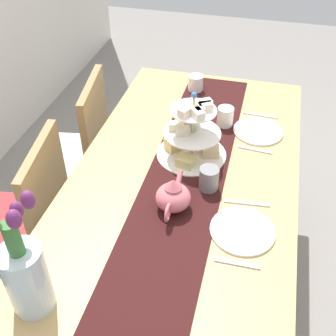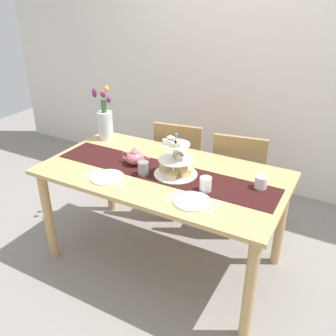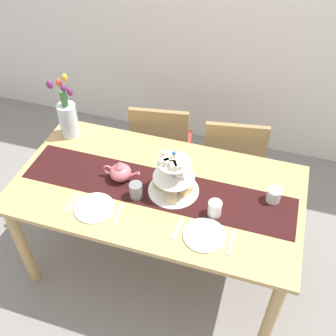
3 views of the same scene
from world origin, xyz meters
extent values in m
plane|color=gray|center=(0.00, 0.00, 0.00)|extent=(8.00, 8.00, 0.00)
cube|color=silver|center=(0.00, 1.55, 1.30)|extent=(6.00, 0.08, 2.60)
cube|color=tan|center=(0.00, 0.00, 0.76)|extent=(1.72, 0.91, 0.03)
cylinder|color=tan|center=(-0.79, -0.38, 0.37)|extent=(0.07, 0.07, 0.75)
cylinder|color=tan|center=(0.79, -0.38, 0.37)|extent=(0.07, 0.07, 0.75)
cylinder|color=tan|center=(-0.79, 0.38, 0.37)|extent=(0.07, 0.07, 0.75)
cylinder|color=tan|center=(0.79, 0.38, 0.37)|extent=(0.07, 0.07, 0.75)
cylinder|color=olive|center=(-0.06, 0.96, 0.21)|extent=(0.04, 0.04, 0.41)
cylinder|color=olive|center=(-0.41, 0.90, 0.21)|extent=(0.04, 0.04, 0.41)
cylinder|color=olive|center=(0.00, 0.60, 0.21)|extent=(0.04, 0.04, 0.41)
cylinder|color=olive|center=(-0.35, 0.55, 0.21)|extent=(0.04, 0.04, 0.41)
cube|color=red|center=(-0.21, 0.75, 0.43)|extent=(0.48, 0.48, 0.05)
cube|color=olive|center=(-0.18, 0.57, 0.69)|extent=(0.42, 0.10, 0.45)
cylinder|color=olive|center=(0.49, 0.96, 0.21)|extent=(0.04, 0.04, 0.41)
cylinder|color=olive|center=(0.13, 0.90, 0.21)|extent=(0.04, 0.04, 0.41)
cylinder|color=olive|center=(0.55, 0.61, 0.21)|extent=(0.04, 0.04, 0.41)
cylinder|color=olive|center=(0.19, 0.55, 0.21)|extent=(0.04, 0.04, 0.41)
cube|color=silver|center=(0.34, 0.75, 0.43)|extent=(0.48, 0.48, 0.05)
cube|color=olive|center=(0.37, 0.57, 0.69)|extent=(0.42, 0.11, 0.45)
cube|color=black|center=(0.00, -0.01, 0.78)|extent=(1.63, 0.32, 0.00)
cylinder|color=beige|center=(0.10, 0.00, 0.92)|extent=(0.01, 0.01, 0.28)
cylinder|color=white|center=(0.10, 0.00, 0.78)|extent=(0.30, 0.30, 0.01)
cylinder|color=white|center=(0.10, 0.00, 0.89)|extent=(0.24, 0.24, 0.01)
cylinder|color=white|center=(0.10, 0.00, 1.00)|extent=(0.19, 0.19, 0.01)
cube|color=#EFC175|center=(0.17, 0.00, 0.81)|extent=(0.09, 0.09, 0.05)
cube|color=#E3C076|center=(0.11, 0.09, 0.81)|extent=(0.08, 0.08, 0.05)
cube|color=#DBD187|center=(0.02, 0.01, 0.81)|extent=(0.08, 0.08, 0.04)
cube|color=beige|center=(0.12, -0.08, 0.81)|extent=(0.08, 0.08, 0.04)
cube|color=silver|center=(0.14, 0.00, 0.91)|extent=(0.06, 0.04, 0.03)
cube|color=#E9E5C7|center=(0.15, 0.03, 0.91)|extent=(0.06, 0.07, 0.03)
cube|color=#F3EABC|center=(0.11, 0.07, 0.91)|extent=(0.04, 0.06, 0.03)
cube|color=beige|center=(0.08, 0.04, 0.91)|extent=(0.06, 0.07, 0.03)
cube|color=#F3DDC3|center=(0.05, 0.02, 1.02)|extent=(0.07, 0.06, 0.03)
cube|color=silver|center=(0.05, -0.03, 1.02)|extent=(0.07, 0.06, 0.03)
cube|color=#F3E6CB|center=(0.08, -0.02, 1.02)|extent=(0.07, 0.06, 0.03)
cube|color=#EDE8C6|center=(0.11, -0.04, 1.02)|extent=(0.06, 0.07, 0.03)
cube|color=beige|center=(0.13, -0.04, 1.02)|extent=(0.06, 0.07, 0.03)
sphere|color=#3370B7|center=(0.10, 0.00, 1.07)|extent=(0.02, 0.02, 0.02)
ellipsoid|color=#D66B75|center=(-0.23, 0.00, 0.83)|extent=(0.13, 0.13, 0.10)
cone|color=#D66B75|center=(-0.23, 0.00, 0.90)|extent=(0.06, 0.06, 0.04)
cylinder|color=#D66B75|center=(-0.14, 0.00, 0.84)|extent=(0.07, 0.02, 0.06)
torus|color=#D66B75|center=(-0.31, 0.00, 0.83)|extent=(0.07, 0.01, 0.07)
cylinder|color=silver|center=(-0.72, 0.30, 0.89)|extent=(0.12, 0.12, 0.24)
cylinder|color=#3D7538|center=(-0.72, 0.30, 1.06)|extent=(0.04, 0.04, 0.12)
ellipsoid|color=#6B2860|center=(-0.67, 0.31, 1.12)|extent=(0.04, 0.04, 0.06)
ellipsoid|color=yellow|center=(-0.71, 0.34, 1.20)|extent=(0.04, 0.04, 0.06)
ellipsoid|color=#EF4C38|center=(-0.76, 0.34, 1.15)|extent=(0.04, 0.04, 0.06)
ellipsoid|color=#6B2860|center=(-0.81, 0.31, 1.15)|extent=(0.04, 0.04, 0.06)
ellipsoid|color=#6B2860|center=(-0.76, 0.25, 1.19)|extent=(0.04, 0.04, 0.06)
ellipsoid|color=#6B2860|center=(-0.68, 0.26, 1.18)|extent=(0.04, 0.04, 0.06)
cylinder|color=white|center=(0.67, 0.10, 0.82)|extent=(0.08, 0.08, 0.08)
cylinder|color=white|center=(-0.28, -0.26, 0.78)|extent=(0.23, 0.23, 0.01)
cube|color=silver|center=(-0.43, -0.26, 0.78)|extent=(0.02, 0.15, 0.01)
cube|color=silver|center=(-0.14, -0.26, 0.78)|extent=(0.03, 0.17, 0.01)
cylinder|color=white|center=(0.35, -0.26, 0.78)|extent=(0.23, 0.23, 0.01)
cube|color=silver|center=(0.21, -0.26, 0.78)|extent=(0.03, 0.15, 0.01)
cube|color=silver|center=(0.50, -0.26, 0.78)|extent=(0.02, 0.17, 0.01)
cylinder|color=slate|center=(-0.09, -0.11, 0.83)|extent=(0.08, 0.08, 0.09)
cylinder|color=white|center=(0.37, -0.10, 0.82)|extent=(0.08, 0.08, 0.09)
camera|label=1|loc=(-1.31, -0.26, 1.89)|focal=44.92mm
camera|label=2|loc=(1.12, -1.97, 1.94)|focal=38.80mm
camera|label=3|loc=(0.56, -1.55, 2.49)|focal=42.72mm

